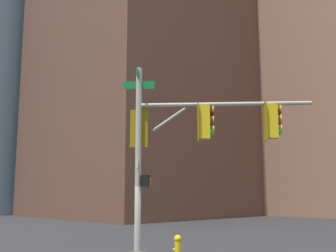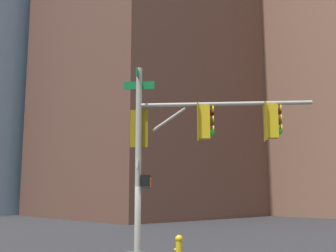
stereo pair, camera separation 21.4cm
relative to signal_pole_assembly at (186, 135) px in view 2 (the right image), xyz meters
name	(u,v)px [view 2 (the right image)]	position (x,y,z in m)	size (l,w,h in m)	color
signal_pole_assembly	(186,135)	(0.00, 0.00, 0.00)	(4.40, 3.91, 6.15)	#9E998C
fire_hydrant	(179,247)	(1.88, -1.57, -3.58)	(0.34, 0.26, 0.87)	gold
building_brick_nearside	(154,7)	(25.56, -21.35, 19.38)	(18.44, 21.16, 46.86)	brown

